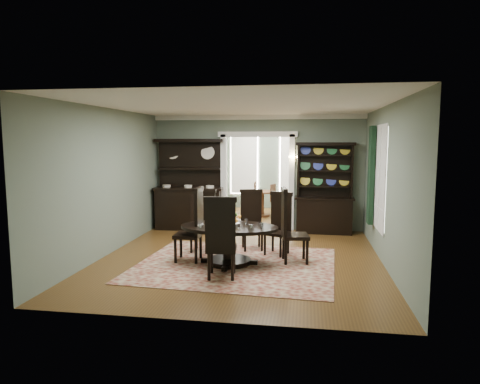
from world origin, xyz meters
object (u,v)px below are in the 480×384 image
(dining_table, at_px, (229,238))
(parlor_table, at_px, (262,200))
(sideboard, at_px, (189,198))
(welsh_dresser, at_px, (324,200))

(dining_table, relative_size, parlor_table, 2.23)
(dining_table, distance_m, sideboard, 3.52)
(sideboard, xyz_separation_m, welsh_dresser, (3.53, 0.03, -0.00))
(sideboard, height_order, parlor_table, sideboard)
(dining_table, distance_m, parlor_table, 5.21)
(sideboard, relative_size, welsh_dresser, 1.04)
(sideboard, distance_m, parlor_table, 2.76)
(parlor_table, bearing_deg, welsh_dresser, -49.36)
(dining_table, bearing_deg, parlor_table, 91.02)
(dining_table, xyz_separation_m, welsh_dresser, (1.89, 3.13, 0.32))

